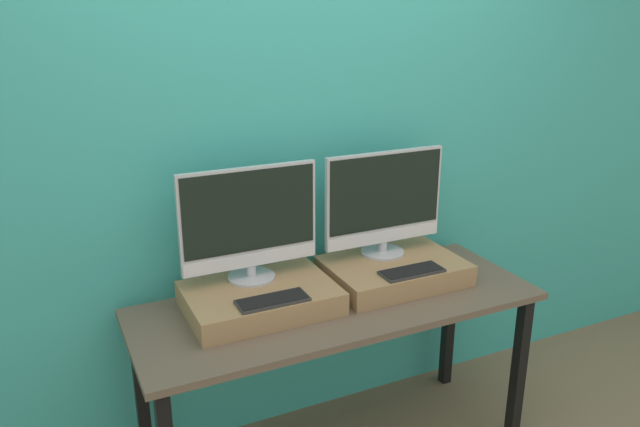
{
  "coord_description": "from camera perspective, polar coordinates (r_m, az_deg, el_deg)",
  "views": [
    {
      "loc": [
        -1.07,
        -1.76,
        1.95
      ],
      "look_at": [
        0.0,
        0.49,
        1.1
      ],
      "focal_mm": 35.0,
      "sensor_mm": 36.0,
      "label": 1
    }
  ],
  "objects": [
    {
      "name": "wooden_riser_left",
      "position": [
        2.55,
        -5.5,
        -7.7
      ],
      "size": [
        0.59,
        0.42,
        0.09
      ],
      "color": "#99754C",
      "rests_on": "workbench"
    },
    {
      "name": "wall_back",
      "position": [
        2.78,
        -1.94,
        5.14
      ],
      "size": [
        8.0,
        0.04,
        2.6
      ],
      "color": "teal",
      "rests_on": "ground_plane"
    },
    {
      "name": "keyboard_right",
      "position": [
        2.67,
        8.39,
        -5.25
      ],
      "size": [
        0.28,
        0.11,
        0.01
      ],
      "color": "#2D2D2D",
      "rests_on": "wooden_riser_right"
    },
    {
      "name": "keyboard_left",
      "position": [
        2.41,
        -4.36,
        -7.91
      ],
      "size": [
        0.28,
        0.11,
        0.01
      ],
      "color": "#2D2D2D",
      "rests_on": "wooden_riser_left"
    },
    {
      "name": "workbench",
      "position": [
        2.66,
        1.62,
        -9.65
      ],
      "size": [
        1.7,
        0.64,
        0.77
      ],
      "color": "brown",
      "rests_on": "ground_plane"
    },
    {
      "name": "wooden_riser_right",
      "position": [
        2.8,
        6.74,
        -5.23
      ],
      "size": [
        0.59,
        0.42,
        0.09
      ],
      "color": "#99754C",
      "rests_on": "workbench"
    },
    {
      "name": "monitor_right",
      "position": [
        2.78,
        5.9,
        1.06
      ],
      "size": [
        0.57,
        0.2,
        0.48
      ],
      "color": "#B2B2B7",
      "rests_on": "wooden_riser_right"
    },
    {
      "name": "monitor_left",
      "position": [
        2.52,
        -6.47,
        -0.8
      ],
      "size": [
        0.57,
        0.2,
        0.48
      ],
      "color": "#B2B2B7",
      "rests_on": "wooden_riser_left"
    }
  ]
}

